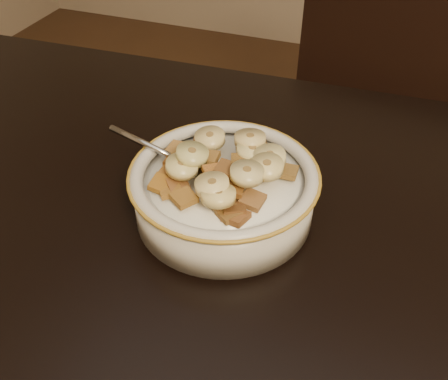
% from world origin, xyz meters
% --- Properties ---
extents(chair, '(0.45, 0.45, 0.87)m').
position_xyz_m(chair, '(-0.03, 0.50, 0.43)').
color(chair, black).
rests_on(chair, floor).
extents(cereal_bowl, '(0.18, 0.18, 0.04)m').
position_xyz_m(cereal_bowl, '(-0.17, 0.14, 0.77)').
color(cereal_bowl, silver).
rests_on(cereal_bowl, table).
extents(milk, '(0.15, 0.15, 0.00)m').
position_xyz_m(milk, '(-0.17, 0.14, 0.79)').
color(milk, white).
rests_on(milk, cereal_bowl).
extents(spoon, '(0.05, 0.04, 0.01)m').
position_xyz_m(spoon, '(-0.20, 0.14, 0.80)').
color(spoon, '#A0A0A0').
rests_on(spoon, cereal_bowl).
extents(cereal_square_0, '(0.02, 0.02, 0.01)m').
position_xyz_m(cereal_square_0, '(-0.19, 0.14, 0.81)').
color(cereal_square_0, brown).
rests_on(cereal_square_0, milk).
extents(cereal_square_1, '(0.03, 0.03, 0.01)m').
position_xyz_m(cereal_square_1, '(-0.16, 0.19, 0.80)').
color(cereal_square_1, '#663411').
rests_on(cereal_square_1, milk).
extents(cereal_square_2, '(0.02, 0.02, 0.01)m').
position_xyz_m(cereal_square_2, '(-0.15, 0.11, 0.81)').
color(cereal_square_2, brown).
rests_on(cereal_square_2, milk).
extents(cereal_square_3, '(0.02, 0.02, 0.01)m').
position_xyz_m(cereal_square_3, '(-0.21, 0.13, 0.80)').
color(cereal_square_3, brown).
rests_on(cereal_square_3, milk).
extents(cereal_square_4, '(0.03, 0.03, 0.01)m').
position_xyz_m(cereal_square_4, '(-0.14, 0.14, 0.81)').
color(cereal_square_4, brown).
rests_on(cereal_square_4, milk).
extents(cereal_square_5, '(0.03, 0.03, 0.01)m').
position_xyz_m(cereal_square_5, '(-0.21, 0.11, 0.80)').
color(cereal_square_5, brown).
rests_on(cereal_square_5, milk).
extents(cereal_square_6, '(0.03, 0.03, 0.01)m').
position_xyz_m(cereal_square_6, '(-0.21, 0.10, 0.80)').
color(cereal_square_6, olive).
rests_on(cereal_square_6, milk).
extents(cereal_square_7, '(0.02, 0.02, 0.01)m').
position_xyz_m(cereal_square_7, '(-0.22, 0.10, 0.80)').
color(cereal_square_7, brown).
rests_on(cereal_square_7, milk).
extents(cereal_square_8, '(0.03, 0.03, 0.01)m').
position_xyz_m(cereal_square_8, '(-0.16, 0.14, 0.82)').
color(cereal_square_8, brown).
rests_on(cereal_square_8, milk).
extents(cereal_square_9, '(0.03, 0.03, 0.01)m').
position_xyz_m(cereal_square_9, '(-0.19, 0.09, 0.80)').
color(cereal_square_9, brown).
rests_on(cereal_square_9, milk).
extents(cereal_square_10, '(0.03, 0.03, 0.01)m').
position_xyz_m(cereal_square_10, '(-0.14, 0.09, 0.80)').
color(cereal_square_10, brown).
rests_on(cereal_square_10, milk).
extents(cereal_square_11, '(0.02, 0.02, 0.01)m').
position_xyz_m(cereal_square_11, '(-0.16, 0.19, 0.80)').
color(cereal_square_11, '#8E591B').
rests_on(cereal_square_11, milk).
extents(cereal_square_12, '(0.03, 0.03, 0.01)m').
position_xyz_m(cereal_square_12, '(-0.21, 0.16, 0.80)').
color(cereal_square_12, brown).
rests_on(cereal_square_12, milk).
extents(cereal_square_13, '(0.03, 0.03, 0.01)m').
position_xyz_m(cereal_square_13, '(-0.16, 0.19, 0.80)').
color(cereal_square_13, brown).
rests_on(cereal_square_13, milk).
extents(cereal_square_14, '(0.02, 0.02, 0.01)m').
position_xyz_m(cereal_square_14, '(-0.13, 0.11, 0.80)').
color(cereal_square_14, brown).
rests_on(cereal_square_14, milk).
extents(cereal_square_15, '(0.03, 0.03, 0.01)m').
position_xyz_m(cereal_square_15, '(-0.16, 0.18, 0.80)').
color(cereal_square_15, brown).
rests_on(cereal_square_15, milk).
extents(cereal_square_16, '(0.02, 0.02, 0.01)m').
position_xyz_m(cereal_square_16, '(-0.22, 0.12, 0.80)').
color(cereal_square_16, brown).
rests_on(cereal_square_16, milk).
extents(cereal_square_17, '(0.02, 0.02, 0.01)m').
position_xyz_m(cereal_square_17, '(-0.21, 0.17, 0.80)').
color(cereal_square_17, '#9B4F1C').
rests_on(cereal_square_17, milk).
extents(cereal_square_18, '(0.03, 0.03, 0.01)m').
position_xyz_m(cereal_square_18, '(-0.15, 0.10, 0.80)').
color(cereal_square_18, brown).
rests_on(cereal_square_18, milk).
extents(cereal_square_19, '(0.03, 0.03, 0.01)m').
position_xyz_m(cereal_square_19, '(-0.15, 0.09, 0.80)').
color(cereal_square_19, brown).
rests_on(cereal_square_19, milk).
extents(cereal_square_20, '(0.02, 0.02, 0.01)m').
position_xyz_m(cereal_square_20, '(-0.23, 0.16, 0.80)').
color(cereal_square_20, olive).
rests_on(cereal_square_20, milk).
extents(cereal_square_21, '(0.03, 0.03, 0.01)m').
position_xyz_m(cereal_square_21, '(-0.21, 0.15, 0.80)').
color(cereal_square_21, brown).
rests_on(cereal_square_21, milk).
extents(cereal_square_22, '(0.03, 0.03, 0.01)m').
position_xyz_m(cereal_square_22, '(-0.16, 0.20, 0.80)').
color(cereal_square_22, brown).
rests_on(cereal_square_22, milk).
extents(cereal_square_23, '(0.02, 0.02, 0.01)m').
position_xyz_m(cereal_square_23, '(-0.16, 0.13, 0.82)').
color(cereal_square_23, brown).
rests_on(cereal_square_23, milk).
extents(cereal_square_24, '(0.03, 0.03, 0.01)m').
position_xyz_m(cereal_square_24, '(-0.16, 0.10, 0.81)').
color(cereal_square_24, olive).
rests_on(cereal_square_24, milk).
extents(cereal_square_25, '(0.03, 0.03, 0.01)m').
position_xyz_m(cereal_square_25, '(-0.17, 0.12, 0.81)').
color(cereal_square_25, '#995425').
rests_on(cereal_square_25, milk).
extents(cereal_square_26, '(0.02, 0.02, 0.01)m').
position_xyz_m(cereal_square_26, '(-0.22, 0.14, 0.80)').
color(cereal_square_26, brown).
rests_on(cereal_square_26, milk).
extents(cereal_square_27, '(0.03, 0.03, 0.01)m').
position_xyz_m(cereal_square_27, '(-0.22, 0.15, 0.80)').
color(cereal_square_27, olive).
rests_on(cereal_square_27, milk).
extents(cereal_square_28, '(0.02, 0.02, 0.01)m').
position_xyz_m(cereal_square_28, '(-0.11, 0.16, 0.80)').
color(cereal_square_28, brown).
rests_on(cereal_square_28, milk).
extents(banana_slice_0, '(0.03, 0.03, 0.01)m').
position_xyz_m(banana_slice_0, '(-0.15, 0.16, 0.82)').
color(banana_slice_0, beige).
rests_on(banana_slice_0, milk).
extents(banana_slice_1, '(0.04, 0.04, 0.02)m').
position_xyz_m(banana_slice_1, '(-0.20, 0.13, 0.82)').
color(banana_slice_1, '#CDC170').
rests_on(banana_slice_1, milk).
extents(banana_slice_2, '(0.04, 0.04, 0.01)m').
position_xyz_m(banana_slice_2, '(-0.16, 0.17, 0.82)').
color(banana_slice_2, '#DFBE6C').
rests_on(banana_slice_2, milk).
extents(banana_slice_3, '(0.04, 0.04, 0.01)m').
position_xyz_m(banana_slice_3, '(-0.21, 0.12, 0.81)').
color(banana_slice_3, '#E4CD87').
rests_on(banana_slice_3, milk).
extents(banana_slice_4, '(0.04, 0.04, 0.01)m').
position_xyz_m(banana_slice_4, '(-0.16, 0.09, 0.81)').
color(banana_slice_4, '#FDE08F').
rests_on(banana_slice_4, milk).
extents(banana_slice_5, '(0.04, 0.04, 0.01)m').
position_xyz_m(banana_slice_5, '(-0.13, 0.14, 0.82)').
color(banana_slice_5, '#EFDC75').
rests_on(banana_slice_5, milk).
extents(banana_slice_6, '(0.04, 0.04, 0.01)m').
position_xyz_m(banana_slice_6, '(-0.20, 0.17, 0.81)').
color(banana_slice_6, '#D3BC8B').
rests_on(banana_slice_6, milk).
extents(banana_slice_7, '(0.03, 0.03, 0.01)m').
position_xyz_m(banana_slice_7, '(-0.14, 0.12, 0.82)').
color(banana_slice_7, '#D6C37C').
rests_on(banana_slice_7, milk).
extents(banana_slice_8, '(0.04, 0.04, 0.02)m').
position_xyz_m(banana_slice_8, '(-0.13, 0.15, 0.82)').
color(banana_slice_8, '#F2E79C').
rests_on(banana_slice_8, milk).
extents(banana_slice_9, '(0.04, 0.04, 0.01)m').
position_xyz_m(banana_slice_9, '(-0.17, 0.10, 0.82)').
color(banana_slice_9, '#EEDA8F').
rests_on(banana_slice_9, milk).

